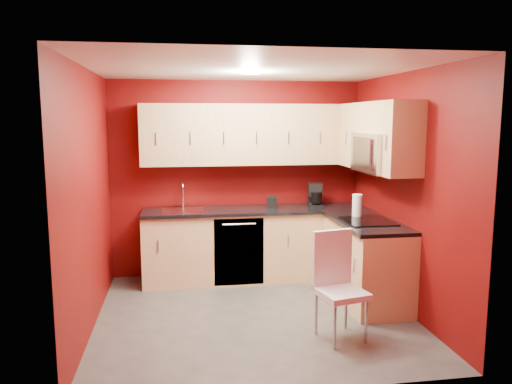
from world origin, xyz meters
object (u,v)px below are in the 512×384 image
object	(u,v)px
napkin_holder	(272,202)
dining_chair	(341,287)
microwave	(380,153)
sink	(183,207)
paper_towel	(357,206)
coffee_maker	(316,195)

from	to	relation	value
napkin_holder	dining_chair	bearing A→B (deg)	-81.55
microwave	sink	size ratio (longest dim) A/B	1.46
microwave	sink	bearing A→B (deg)	154.40
paper_towel	dining_chair	world-z (taller)	paper_towel
sink	napkin_holder	world-z (taller)	sink
paper_towel	dining_chair	xyz separation A→B (m)	(-0.55, -1.12, -0.54)
napkin_holder	microwave	bearing A→B (deg)	-46.92
napkin_holder	coffee_maker	bearing A→B (deg)	-3.84
microwave	paper_towel	xyz separation A→B (m)	(-0.14, 0.26, -0.62)
coffee_maker	napkin_holder	distance (m)	0.57
microwave	coffee_maker	xyz separation A→B (m)	(-0.42, 1.01, -0.60)
dining_chair	coffee_maker	bearing A→B (deg)	69.31
paper_towel	sink	bearing A→B (deg)	159.09
coffee_maker	napkin_holder	bearing A→B (deg)	-177.31
microwave	paper_towel	world-z (taller)	microwave
sink	paper_towel	distance (m)	2.09
napkin_holder	dining_chair	world-z (taller)	napkin_holder
sink	napkin_holder	size ratio (longest dim) A/B	3.84
microwave	napkin_holder	bearing A→B (deg)	133.08
dining_chair	microwave	bearing A→B (deg)	39.00
napkin_holder	dining_chair	xyz separation A→B (m)	(0.28, -1.91, -0.48)
sink	napkin_holder	xyz separation A→B (m)	(1.12, 0.04, 0.03)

